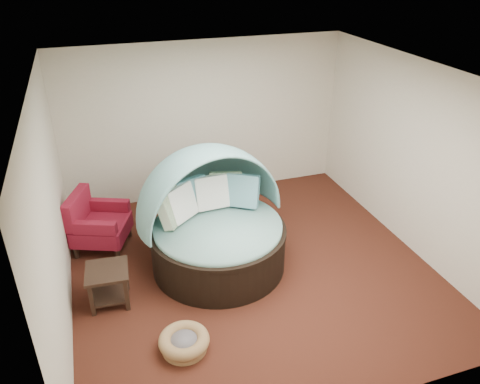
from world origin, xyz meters
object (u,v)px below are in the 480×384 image
object	(u,v)px
canopy_daybed	(214,213)
red_armchair	(97,223)
side_table	(108,281)
pet_basket	(184,342)

from	to	relation	value
canopy_daybed	red_armchair	distance (m)	1.89
side_table	pet_basket	bearing A→B (deg)	-56.37
side_table	canopy_daybed	bearing A→B (deg)	15.40
canopy_daybed	pet_basket	xyz separation A→B (m)	(-0.80, -1.54, -0.71)
canopy_daybed	red_armchair	xyz separation A→B (m)	(-1.60, 0.92, -0.40)
pet_basket	canopy_daybed	bearing A→B (deg)	62.38
canopy_daybed	side_table	distance (m)	1.67
red_armchair	canopy_daybed	bearing A→B (deg)	-7.75
pet_basket	red_armchair	world-z (taller)	red_armchair
pet_basket	side_table	xyz separation A→B (m)	(-0.74, 1.11, 0.22)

